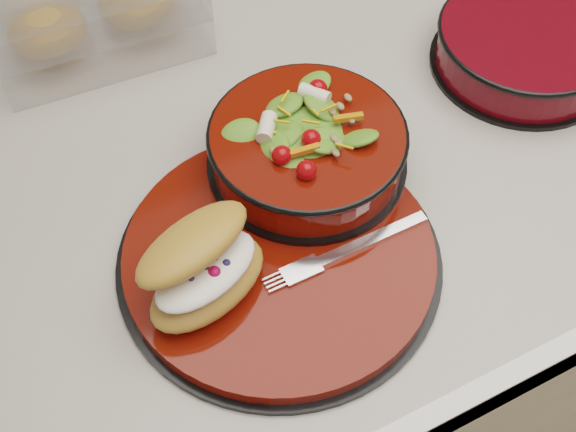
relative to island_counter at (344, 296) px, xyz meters
name	(u,v)px	position (x,y,z in m)	size (l,w,h in m)	color
island_counter	(344,296)	(0.00, 0.00, 0.00)	(1.24, 0.74, 0.90)	white
dinner_plate	(280,257)	(-0.19, -0.16, 0.46)	(0.32, 0.32, 0.02)	black
salad_bowl	(307,143)	(-0.12, -0.07, 0.50)	(0.21, 0.21, 0.09)	black
croissant	(203,267)	(-0.27, -0.16, 0.50)	(0.14, 0.12, 0.07)	#C1823A
fork	(350,249)	(-0.13, -0.19, 0.47)	(0.16, 0.02, 0.00)	silver
pastry_box	(90,6)	(-0.24, 0.24, 0.49)	(0.26, 0.19, 0.09)	white
extra_bowl	(526,46)	(0.19, -0.04, 0.48)	(0.21, 0.21, 0.05)	black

